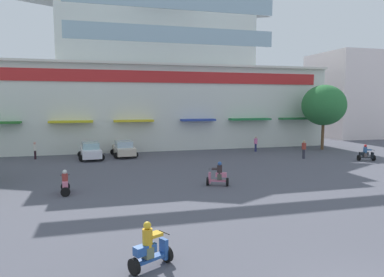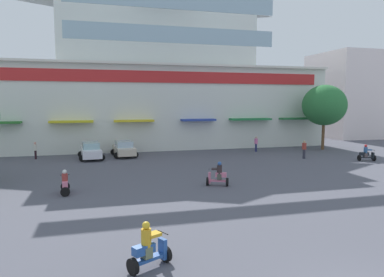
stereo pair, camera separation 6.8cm
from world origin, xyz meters
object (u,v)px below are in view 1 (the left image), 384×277
(scooter_rider_0, at_px, (366,154))
(pedestrian_2, at_px, (304,148))
(scooter_rider_3, at_px, (150,249))
(plaza_tree_1, at_px, (324,105))
(scooter_rider_7, at_px, (218,176))
(parked_car_0, at_px, (91,151))
(pedestrian_1, at_px, (256,143))
(scooter_rider_6, at_px, (65,184))
(pedestrian_0, at_px, (35,149))
(parked_car_1, at_px, (124,149))

(scooter_rider_0, distance_m, pedestrian_2, 5.34)
(scooter_rider_3, bearing_deg, scooter_rider_0, 35.29)
(plaza_tree_1, xyz_separation_m, scooter_rider_7, (-16.69, -12.95, -4.25))
(scooter_rider_3, bearing_deg, pedestrian_2, 46.54)
(scooter_rider_7, bearing_deg, pedestrian_2, 35.42)
(scooter_rider_0, height_order, scooter_rider_3, scooter_rider_3)
(plaza_tree_1, relative_size, parked_car_0, 1.69)
(scooter_rider_3, relative_size, pedestrian_2, 0.93)
(scooter_rider_0, xyz_separation_m, pedestrian_1, (-7.02, 7.92, 0.32))
(scooter_rider_6, bearing_deg, pedestrian_1, 35.79)
(scooter_rider_3, height_order, scooter_rider_7, scooter_rider_3)
(pedestrian_0, relative_size, pedestrian_2, 0.95)
(plaza_tree_1, distance_m, scooter_rider_0, 8.71)
(parked_car_1, bearing_deg, pedestrian_2, -19.04)
(parked_car_0, bearing_deg, scooter_rider_0, -17.03)
(plaza_tree_1, height_order, parked_car_0, plaza_tree_1)
(plaza_tree_1, bearing_deg, parked_car_0, -179.46)
(scooter_rider_0, relative_size, scooter_rider_6, 1.03)
(scooter_rider_0, relative_size, pedestrian_2, 0.93)
(plaza_tree_1, distance_m, parked_car_0, 25.01)
(scooter_rider_6, xyz_separation_m, pedestrian_1, (17.94, 12.94, 0.33))
(parked_car_1, relative_size, pedestrian_0, 2.59)
(scooter_rider_0, xyz_separation_m, pedestrian_2, (-4.69, 2.53, 0.35))
(scooter_rider_0, bearing_deg, scooter_rider_7, -161.16)
(pedestrian_1, relative_size, pedestrian_2, 0.96)
(scooter_rider_0, bearing_deg, plaza_tree_1, 83.68)
(pedestrian_0, bearing_deg, scooter_rider_3, -72.99)
(scooter_rider_6, xyz_separation_m, scooter_rider_7, (9.10, -0.39, 0.05))
(scooter_rider_3, relative_size, scooter_rider_7, 1.01)
(parked_car_1, xyz_separation_m, scooter_rider_6, (-4.18, -13.11, -0.17))
(parked_car_1, distance_m, scooter_rider_3, 23.33)
(pedestrian_0, height_order, pedestrian_2, pedestrian_2)
(parked_car_0, height_order, pedestrian_2, pedestrian_2)
(pedestrian_0, relative_size, pedestrian_1, 0.99)
(parked_car_1, distance_m, pedestrian_2, 17.03)
(pedestrian_0, bearing_deg, parked_car_0, -13.59)
(plaza_tree_1, height_order, scooter_rider_7, plaza_tree_1)
(plaza_tree_1, bearing_deg, pedestrian_1, 177.22)
(parked_car_1, bearing_deg, scooter_rider_7, -69.97)
(parked_car_0, height_order, scooter_rider_7, parked_car_0)
(scooter_rider_3, xyz_separation_m, scooter_rider_7, (5.66, 9.82, 0.00))
(parked_car_0, bearing_deg, pedestrian_0, 166.41)
(scooter_rider_7, relative_size, pedestrian_0, 0.96)
(scooter_rider_6, relative_size, scooter_rider_7, 0.99)
(scooter_rider_3, relative_size, scooter_rider_6, 1.02)
(pedestrian_2, bearing_deg, parked_car_0, 166.02)
(scooter_rider_3, xyz_separation_m, scooter_rider_6, (-3.44, 10.21, -0.05))
(parked_car_0, height_order, scooter_rider_6, parked_car_0)
(parked_car_0, distance_m, scooter_rider_6, 12.38)
(parked_car_0, relative_size, scooter_rider_7, 2.74)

